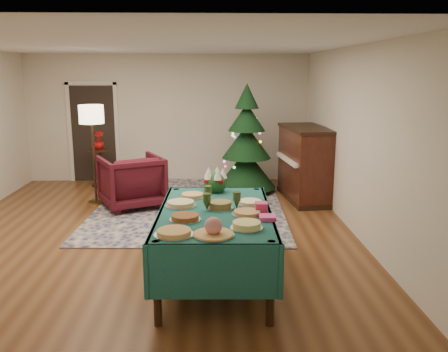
{
  "coord_description": "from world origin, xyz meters",
  "views": [
    {
      "loc": [
        0.89,
        -6.71,
        2.33
      ],
      "look_at": [
        1.07,
        -0.94,
        1.06
      ],
      "focal_mm": 38.0,
      "sensor_mm": 36.0,
      "label": 1
    }
  ],
  "objects_px": {
    "potted_plant": "(99,144)",
    "christmas_tree": "(246,144)",
    "side_table": "(100,168)",
    "buffet_table": "(215,225)",
    "floor_lamp": "(92,120)",
    "piano": "(305,164)",
    "gift_box": "(261,208)",
    "armchair": "(131,179)"
  },
  "relations": [
    {
      "from": "potted_plant",
      "to": "christmas_tree",
      "type": "bearing_deg",
      "value": -11.42
    },
    {
      "from": "side_table",
      "to": "christmas_tree",
      "type": "relative_size",
      "value": 0.36
    },
    {
      "from": "buffet_table",
      "to": "floor_lamp",
      "type": "xyz_separation_m",
      "value": [
        -2.12,
        3.34,
        0.83
      ]
    },
    {
      "from": "christmas_tree",
      "to": "piano",
      "type": "distance_m",
      "value": 1.22
    },
    {
      "from": "side_table",
      "to": "gift_box",
      "type": "bearing_deg",
      "value": -59.3
    },
    {
      "from": "buffet_table",
      "to": "christmas_tree",
      "type": "relative_size",
      "value": 1.03
    },
    {
      "from": "buffet_table",
      "to": "piano",
      "type": "distance_m",
      "value": 3.9
    },
    {
      "from": "gift_box",
      "to": "side_table",
      "type": "bearing_deg",
      "value": 120.7
    },
    {
      "from": "armchair",
      "to": "potted_plant",
      "type": "relative_size",
      "value": 2.74
    },
    {
      "from": "gift_box",
      "to": "christmas_tree",
      "type": "height_order",
      "value": "christmas_tree"
    },
    {
      "from": "buffet_table",
      "to": "christmas_tree",
      "type": "bearing_deg",
      "value": 80.85
    },
    {
      "from": "armchair",
      "to": "floor_lamp",
      "type": "xyz_separation_m",
      "value": [
        -0.7,
        0.28,
        0.99
      ]
    },
    {
      "from": "buffet_table",
      "to": "christmas_tree",
      "type": "distance_m",
      "value": 4.13
    },
    {
      "from": "floor_lamp",
      "to": "piano",
      "type": "distance_m",
      "value": 3.92
    },
    {
      "from": "side_table",
      "to": "christmas_tree",
      "type": "distance_m",
      "value": 3.1
    },
    {
      "from": "buffet_table",
      "to": "piano",
      "type": "relative_size",
      "value": 1.34
    },
    {
      "from": "christmas_tree",
      "to": "piano",
      "type": "height_order",
      "value": "christmas_tree"
    },
    {
      "from": "buffet_table",
      "to": "potted_plant",
      "type": "relative_size",
      "value": 5.9
    },
    {
      "from": "floor_lamp",
      "to": "piano",
      "type": "bearing_deg",
      "value": 2.53
    },
    {
      "from": "christmas_tree",
      "to": "floor_lamp",
      "type": "bearing_deg",
      "value": -165.25
    },
    {
      "from": "potted_plant",
      "to": "armchair",
      "type": "bearing_deg",
      "value": -60.68
    },
    {
      "from": "buffet_table",
      "to": "gift_box",
      "type": "bearing_deg",
      "value": -10.23
    },
    {
      "from": "floor_lamp",
      "to": "buffet_table",
      "type": "bearing_deg",
      "value": -57.59
    },
    {
      "from": "potted_plant",
      "to": "piano",
      "type": "distance_m",
      "value": 4.2
    },
    {
      "from": "buffet_table",
      "to": "gift_box",
      "type": "distance_m",
      "value": 0.55
    },
    {
      "from": "buffet_table",
      "to": "gift_box",
      "type": "relative_size",
      "value": 16.33
    },
    {
      "from": "armchair",
      "to": "piano",
      "type": "bearing_deg",
      "value": 162.22
    },
    {
      "from": "armchair",
      "to": "side_table",
      "type": "relative_size",
      "value": 1.31
    },
    {
      "from": "buffet_table",
      "to": "floor_lamp",
      "type": "bearing_deg",
      "value": 122.41
    },
    {
      "from": "armchair",
      "to": "gift_box",
      "type": "bearing_deg",
      "value": 95.48
    },
    {
      "from": "armchair",
      "to": "christmas_tree",
      "type": "height_order",
      "value": "christmas_tree"
    },
    {
      "from": "gift_box",
      "to": "potted_plant",
      "type": "relative_size",
      "value": 0.36
    },
    {
      "from": "armchair",
      "to": "potted_plant",
      "type": "bearing_deg",
      "value": -86.58
    },
    {
      "from": "potted_plant",
      "to": "floor_lamp",
      "type": "bearing_deg",
      "value": -81.12
    },
    {
      "from": "side_table",
      "to": "armchair",
      "type": "bearing_deg",
      "value": -60.68
    },
    {
      "from": "christmas_tree",
      "to": "armchair",
      "type": "bearing_deg",
      "value": -154.14
    },
    {
      "from": "piano",
      "to": "christmas_tree",
      "type": "bearing_deg",
      "value": 151.87
    },
    {
      "from": "christmas_tree",
      "to": "piano",
      "type": "relative_size",
      "value": 1.3
    },
    {
      "from": "side_table",
      "to": "potted_plant",
      "type": "height_order",
      "value": "potted_plant"
    },
    {
      "from": "gift_box",
      "to": "christmas_tree",
      "type": "distance_m",
      "value": 4.16
    },
    {
      "from": "piano",
      "to": "floor_lamp",
      "type": "bearing_deg",
      "value": -177.47
    },
    {
      "from": "floor_lamp",
      "to": "piano",
      "type": "relative_size",
      "value": 1.09
    }
  ]
}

